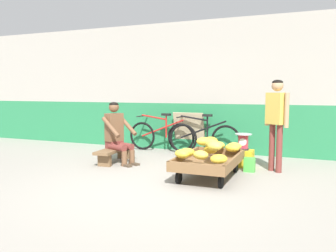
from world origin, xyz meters
TOP-DOWN VIEW (x-y plane):
  - ground_plane at (0.00, 0.00)m, footprint 80.00×80.00m
  - back_wall at (0.00, 3.39)m, footprint 16.00×0.30m
  - banana_cart at (0.58, 1.04)m, footprint 0.84×1.44m
  - banana_pile at (0.61, 1.03)m, footprint 0.90×1.44m
  - low_bench at (-1.40, 1.49)m, footprint 0.37×1.12m
  - vendor_seated at (-1.31, 1.46)m, footprint 0.74×0.61m
  - plastic_crate at (0.92, 2.04)m, footprint 0.36×0.28m
  - weighing_scale at (0.92, 2.04)m, footprint 0.30×0.30m
  - bicycle_near_left at (-1.04, 2.92)m, footprint 1.66×0.48m
  - bicycle_far_left at (-0.12, 3.01)m, footprint 1.66×0.48m
  - sign_board at (-0.49, 3.21)m, footprint 0.70×0.25m
  - customer_adult at (1.49, 1.86)m, footprint 0.40×0.35m
  - shopping_bag at (1.10, 1.68)m, footprint 0.18×0.12m

SIDE VIEW (x-z plane):
  - ground_plane at x=0.00m, z-range 0.00..0.00m
  - shopping_bag at x=1.10m, z-range 0.00..0.24m
  - plastic_crate at x=0.92m, z-range 0.00..0.30m
  - low_bench at x=-1.40m, z-range 0.06..0.33m
  - banana_cart at x=0.58m, z-range 0.06..0.42m
  - bicycle_near_left at x=-1.04m, z-range -0.08..0.78m
  - bicycle_far_left at x=-0.12m, z-range -0.08..0.78m
  - sign_board at x=-0.49m, z-range 0.00..0.87m
  - weighing_scale at x=0.92m, z-range 0.31..0.60m
  - banana_pile at x=0.61m, z-range 0.34..0.60m
  - vendor_seated at x=-1.31m, z-range 0.00..1.14m
  - customer_adult at x=1.49m, z-range 0.19..1.72m
  - back_wall at x=0.00m, z-range 0.00..2.87m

